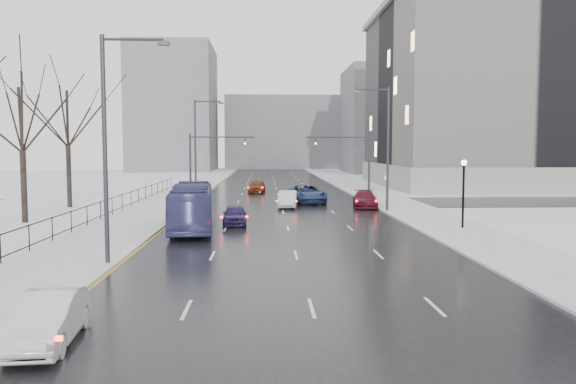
{
  "coord_description": "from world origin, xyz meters",
  "views": [
    {
      "loc": [
        -1.51,
        -4.62,
        5.17
      ],
      "look_at": [
        -0.06,
        29.43,
        2.5
      ],
      "focal_mm": 35.0,
      "sensor_mm": 36.0,
      "label": 1
    }
  ],
  "objects": [
    {
      "name": "mast_signal_left",
      "position": [
        -7.33,
        48.0,
        4.11
      ],
      "size": [
        6.1,
        0.33,
        6.5
      ],
      "color": "#2D2D33",
      "rests_on": "ground"
    },
    {
      "name": "cross_road",
      "position": [
        0.0,
        48.0,
        0.02
      ],
      "size": [
        130.0,
        10.0,
        0.04
      ],
      "primitive_type": "cube",
      "color": "black",
      "rests_on": "ground"
    },
    {
      "name": "streetlight_l_near",
      "position": [
        -8.17,
        20.0,
        5.62
      ],
      "size": [
        2.95,
        0.25,
        10.0
      ],
      "color": "#2D2D33",
      "rests_on": "ground"
    },
    {
      "name": "road",
      "position": [
        0.0,
        60.0,
        0.02
      ],
      "size": [
        16.0,
        150.0,
        0.04
      ],
      "primitive_type": "cube",
      "color": "black",
      "rests_on": "ground"
    },
    {
      "name": "sedan_left_near",
      "position": [
        -7.2,
        10.01,
        0.7
      ],
      "size": [
        1.72,
        4.13,
        1.33
      ],
      "primitive_type": "imported",
      "rotation": [
        0.0,
        0.0,
        0.08
      ],
      "color": "silver",
      "rests_on": "road"
    },
    {
      "name": "iron_fence",
      "position": [
        -13.0,
        30.0,
        0.91
      ],
      "size": [
        0.06,
        70.0,
        1.3
      ],
      "color": "black",
      "rests_on": "sidewalk_left"
    },
    {
      "name": "sedan_right_near",
      "position": [
        0.5,
        43.56,
        0.76
      ],
      "size": [
        1.9,
        4.51,
        1.45
      ],
      "primitive_type": "imported",
      "rotation": [
        0.0,
        0.0,
        -0.08
      ],
      "color": "silver",
      "rests_on": "road"
    },
    {
      "name": "bldg_far_right",
      "position": [
        28.0,
        115.0,
        11.0
      ],
      "size": [
        24.0,
        20.0,
        22.0
      ],
      "primitive_type": "cube",
      "color": "slate",
      "rests_on": "ground"
    },
    {
      "name": "lamppost_r_mid",
      "position": [
        11.0,
        30.0,
        2.94
      ],
      "size": [
        0.36,
        0.36,
        4.28
      ],
      "color": "black",
      "rests_on": "sidewalk_right"
    },
    {
      "name": "sedan_right_far",
      "position": [
        7.2,
        43.32,
        0.76
      ],
      "size": [
        2.6,
        5.15,
        1.43
      ],
      "primitive_type": "imported",
      "rotation": [
        0.0,
        0.0,
        -0.12
      ],
      "color": "#4F0D1E",
      "rests_on": "road"
    },
    {
      "name": "civic_building",
      "position": [
        35.0,
        72.0,
        11.21
      ],
      "size": [
        41.0,
        31.0,
        24.8
      ],
      "color": "gray",
      "rests_on": "ground"
    },
    {
      "name": "sedan_right_cross",
      "position": [
        2.52,
        47.63,
        0.9
      ],
      "size": [
        3.55,
        6.46,
        1.72
      ],
      "primitive_type": "imported",
      "rotation": [
        0.0,
        0.0,
        0.12
      ],
      "color": "navy",
      "rests_on": "road"
    },
    {
      "name": "no_uturn_sign",
      "position": [
        9.2,
        44.0,
        2.3
      ],
      "size": [
        0.6,
        0.06,
        2.7
      ],
      "color": "#2D2D33",
      "rests_on": "sidewalk_right"
    },
    {
      "name": "streetlight_r_mid",
      "position": [
        8.17,
        40.0,
        5.62
      ],
      "size": [
        2.95,
        0.25,
        10.0
      ],
      "color": "#2D2D33",
      "rests_on": "ground"
    },
    {
      "name": "sedan_center_near",
      "position": [
        -3.5,
        32.9,
        0.71
      ],
      "size": [
        1.71,
        3.96,
        1.33
      ],
      "primitive_type": "imported",
      "rotation": [
        0.0,
        0.0,
        0.04
      ],
      "color": "#271C55",
      "rests_on": "road"
    },
    {
      "name": "sidewalk_left",
      "position": [
        -10.5,
        60.0,
        0.08
      ],
      "size": [
        5.0,
        150.0,
        0.16
      ],
      "primitive_type": "cube",
      "color": "silver",
      "rests_on": "ground"
    },
    {
      "name": "sidewalk_right",
      "position": [
        10.5,
        60.0,
        0.08
      ],
      "size": [
        5.0,
        150.0,
        0.16
      ],
      "primitive_type": "cube",
      "color": "silver",
      "rests_on": "ground"
    },
    {
      "name": "park_strip",
      "position": [
        -20.0,
        60.0,
        0.06
      ],
      "size": [
        14.0,
        150.0,
        0.12
      ],
      "primitive_type": "cube",
      "color": "white",
      "rests_on": "ground"
    },
    {
      "name": "bldg_far_left",
      "position": [
        -22.0,
        125.0,
        14.0
      ],
      "size": [
        18.0,
        22.0,
        28.0
      ],
      "primitive_type": "cube",
      "color": "slate",
      "rests_on": "ground"
    },
    {
      "name": "streetlight_l_far",
      "position": [
        -8.17,
        52.0,
        5.62
      ],
      "size": [
        2.95,
        0.25,
        10.0
      ],
      "color": "#2D2D33",
      "rests_on": "ground"
    },
    {
      "name": "tree_park_e",
      "position": [
        -18.2,
        44.0,
        0.0
      ],
      "size": [
        9.45,
        9.45,
        13.5
      ],
      "primitive_type": null,
      "color": "black",
      "rests_on": "ground"
    },
    {
      "name": "bus",
      "position": [
        -6.08,
        30.78,
        1.49
      ],
      "size": [
        3.39,
        10.62,
        2.91
      ],
      "primitive_type": "imported",
      "rotation": [
        0.0,
        0.0,
        0.09
      ],
      "color": "navy",
      "rests_on": "road"
    },
    {
      "name": "bldg_far_center",
      "position": [
        4.0,
        140.0,
        9.0
      ],
      "size": [
        30.0,
        18.0,
        18.0
      ],
      "primitive_type": "cube",
      "color": "slate",
      "rests_on": "ground"
    },
    {
      "name": "sedan_center_far",
      "position": [
        -2.36,
        59.86,
        0.79
      ],
      "size": [
        2.11,
        4.53,
        1.5
      ],
      "primitive_type": "imported",
      "rotation": [
        0.0,
        0.0,
        -0.08
      ],
      "color": "maroon",
      "rests_on": "road"
    },
    {
      "name": "tree_park_d",
      "position": [
        -17.8,
        34.0,
        0.0
      ],
      "size": [
        8.75,
        8.75,
        12.5
      ],
      "primitive_type": null,
      "color": "black",
      "rests_on": "ground"
    },
    {
      "name": "mast_signal_right",
      "position": [
        7.33,
        48.0,
        4.11
      ],
      "size": [
        6.1,
        0.33,
        6.5
      ],
      "color": "#2D2D33",
      "rests_on": "ground"
    }
  ]
}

